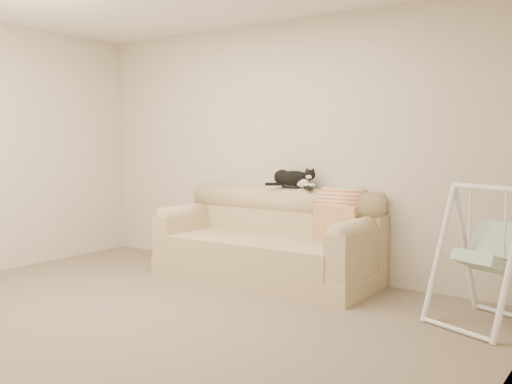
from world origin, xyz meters
TOP-DOWN VIEW (x-y plane):
  - ground_plane at (0.00, 0.00)m, footprint 5.00×5.00m
  - room_shell at (0.00, 0.00)m, footprint 5.04×4.04m
  - sofa at (0.04, 1.62)m, footprint 2.20×0.93m
  - remote_a at (0.14, 1.85)m, footprint 0.18×0.05m
  - remote_b at (0.37, 1.81)m, footprint 0.16×0.15m
  - tuxedo_cat at (0.17, 1.86)m, footprint 0.52×0.29m
  - throw_blanket at (0.72, 1.84)m, footprint 0.43×0.38m
  - baby_swing at (2.15, 1.34)m, footprint 0.85×0.87m

SIDE VIEW (x-z plane):
  - ground_plane at x=0.00m, z-range 0.00..0.00m
  - sofa at x=0.04m, z-range -0.10..0.80m
  - baby_swing at x=2.15m, z-range 0.00..1.05m
  - throw_blanket at x=0.72m, z-range 0.44..1.01m
  - remote_b at x=0.37m, z-range 0.90..0.92m
  - remote_a at x=0.14m, z-range 0.90..0.92m
  - tuxedo_cat at x=0.17m, z-range 0.89..1.10m
  - room_shell at x=0.00m, z-range 0.23..2.83m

